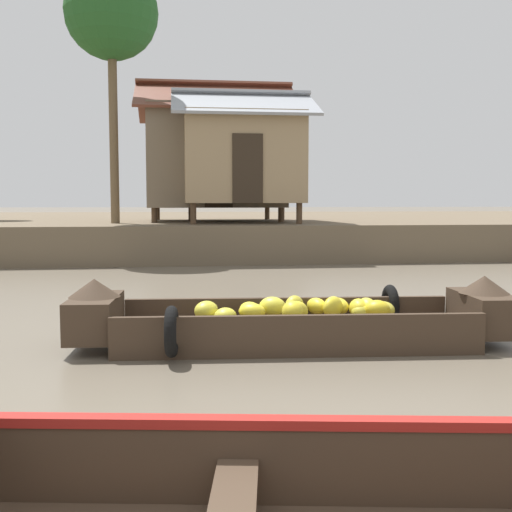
{
  "coord_description": "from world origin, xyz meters",
  "views": [
    {
      "loc": [
        -0.16,
        -1.85,
        1.61
      ],
      "look_at": [
        0.92,
        6.75,
        0.85
      ],
      "focal_mm": 43.81,
      "sensor_mm": 36.0,
      "label": 1
    }
  ],
  "objects_px": {
    "banana_boat": "(295,321)",
    "palm_tree_near": "(111,15)",
    "stilt_house_mid_left": "(215,156)",
    "stilt_house_mid_right": "(241,157)"
  },
  "relations": [
    {
      "from": "stilt_house_mid_left",
      "to": "stilt_house_mid_right",
      "type": "relative_size",
      "value": 1.21
    },
    {
      "from": "banana_boat",
      "to": "palm_tree_near",
      "type": "height_order",
      "value": "palm_tree_near"
    },
    {
      "from": "stilt_house_mid_right",
      "to": "palm_tree_near",
      "type": "bearing_deg",
      "value": -176.41
    },
    {
      "from": "stilt_house_mid_left",
      "to": "stilt_house_mid_right",
      "type": "height_order",
      "value": "stilt_house_mid_left"
    },
    {
      "from": "banana_boat",
      "to": "stilt_house_mid_left",
      "type": "bearing_deg",
      "value": 90.59
    },
    {
      "from": "stilt_house_mid_left",
      "to": "palm_tree_near",
      "type": "height_order",
      "value": "palm_tree_near"
    },
    {
      "from": "stilt_house_mid_right",
      "to": "stilt_house_mid_left",
      "type": "bearing_deg",
      "value": 113.52
    },
    {
      "from": "stilt_house_mid_right",
      "to": "banana_boat",
      "type": "bearing_deg",
      "value": -92.74
    },
    {
      "from": "banana_boat",
      "to": "palm_tree_near",
      "type": "distance_m",
      "value": 12.96
    },
    {
      "from": "stilt_house_mid_right",
      "to": "palm_tree_near",
      "type": "relative_size",
      "value": 0.57
    }
  ]
}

